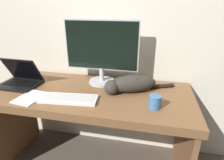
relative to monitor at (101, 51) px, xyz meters
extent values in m
cube|color=beige|center=(-0.06, 0.21, 0.25)|extent=(6.40, 0.06, 2.60)
cube|color=brown|center=(-0.06, -0.20, -0.31)|extent=(1.62, 0.68, 0.06)
cube|color=brown|center=(-0.83, -0.20, -0.69)|extent=(0.04, 0.63, 0.70)
cube|color=brown|center=(0.71, -0.20, -0.69)|extent=(0.04, 0.63, 0.70)
cylinder|color=#B2B2B7|center=(0.00, 0.00, -0.27)|extent=(0.22, 0.22, 0.02)
cylinder|color=#B2B2B7|center=(0.00, 0.00, -0.21)|extent=(0.04, 0.04, 0.11)
cube|color=#B2B2B7|center=(0.00, 0.00, 0.04)|extent=(0.62, 0.02, 0.41)
cube|color=black|center=(0.00, -0.01, 0.04)|extent=(0.59, 0.01, 0.39)
cube|color=black|center=(-0.66, -0.22, -0.27)|extent=(0.32, 0.25, 0.02)
cube|color=black|center=(-0.66, -0.20, -0.26)|extent=(0.26, 0.14, 0.00)
cube|color=black|center=(-0.66, -0.16, -0.16)|extent=(0.32, 0.13, 0.21)
cube|color=black|center=(-0.66, -0.16, -0.16)|extent=(0.29, 0.11, 0.18)
cube|color=white|center=(-0.15, -0.37, -0.27)|extent=(0.42, 0.19, 0.02)
cube|color=#B3B3B3|center=(-0.15, -0.37, -0.26)|extent=(0.39, 0.15, 0.00)
ellipsoid|color=#332D28|center=(0.28, -0.13, -0.22)|extent=(0.40, 0.27, 0.13)
ellipsoid|color=black|center=(0.30, -0.12, -0.18)|extent=(0.20, 0.16, 0.05)
sphere|color=#332D28|center=(0.13, -0.20, -0.23)|extent=(0.11, 0.11, 0.11)
cone|color=black|center=(0.11, -0.21, -0.18)|extent=(0.04, 0.04, 0.03)
cone|color=black|center=(0.15, -0.19, -0.18)|extent=(0.04, 0.04, 0.03)
cylinder|color=black|center=(0.51, -0.01, -0.27)|extent=(0.20, 0.10, 0.03)
cylinder|color=teal|center=(0.45, -0.35, -0.24)|extent=(0.08, 0.08, 0.09)
cube|color=white|center=(-0.44, -0.40, -0.28)|extent=(0.19, 0.24, 0.01)
camera|label=1|loc=(0.41, -1.46, 0.36)|focal=30.00mm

